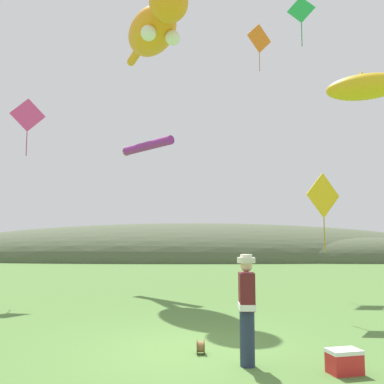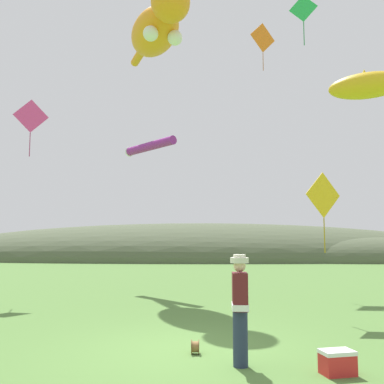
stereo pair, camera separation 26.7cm
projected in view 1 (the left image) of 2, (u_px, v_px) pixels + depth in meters
ground_plane at (192, 351)px, 7.73m from camera, size 120.00×120.00×0.00m
distant_hill_ridge at (208, 259)px, 40.21m from camera, size 55.14×15.02×6.82m
festival_attendant at (247, 305)px, 6.94m from camera, size 0.30×0.43×1.77m
kite_spool at (200, 347)px, 7.57m from camera, size 0.14×0.25×0.25m
picnic_cooler at (344, 361)px, 6.48m from camera, size 0.55×0.43×0.36m
kite_giant_cat at (155, 27)px, 17.81m from camera, size 3.14×6.19×1.99m
kite_fish_windsock at (376, 85)px, 14.58m from camera, size 3.46×2.14×1.04m
kite_tube_streamer at (146, 146)px, 17.81m from camera, size 2.41×2.56×0.44m
kite_diamond_green at (301, 10)px, 15.73m from camera, size 0.98×0.34×1.93m
kite_diamond_gold at (323, 196)px, 11.25m from camera, size 1.05×0.60×2.10m
kite_diamond_orange at (259, 39)px, 20.45m from camera, size 1.27×0.75×2.36m
kite_diamond_pink at (27, 115)px, 15.76m from camera, size 1.17×0.50×2.16m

